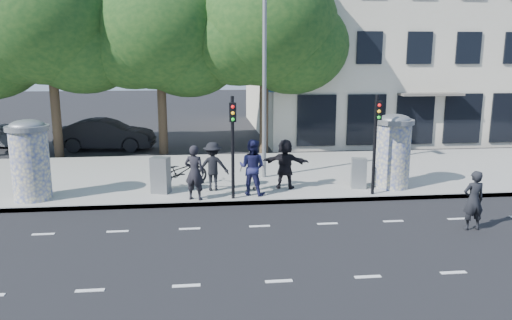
{
  "coord_description": "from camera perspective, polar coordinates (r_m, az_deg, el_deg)",
  "views": [
    {
      "loc": [
        -1.6,
        -12.16,
        4.82
      ],
      "look_at": [
        0.13,
        3.5,
        1.51
      ],
      "focal_mm": 35.0,
      "sensor_mm": 36.0,
      "label": 1
    }
  ],
  "objects": [
    {
      "name": "tree_center",
      "position": [
        24.71,
        0.95,
        15.31
      ],
      "size": [
        7.0,
        7.0,
        9.3
      ],
      "color": "#38281C",
      "rests_on": "ground"
    },
    {
      "name": "bicycle",
      "position": [
        18.28,
        -8.65,
        -1.35
      ],
      "size": [
        1.43,
        2.16,
        1.07
      ],
      "primitive_type": "imported",
      "rotation": [
        0.0,
        0.0,
        1.96
      ],
      "color": "black",
      "rests_on": "sidewalk"
    },
    {
      "name": "cabinet_right",
      "position": [
        18.21,
        11.66,
        -1.49
      ],
      "size": [
        0.58,
        0.47,
        1.09
      ],
      "primitive_type": "cube",
      "rotation": [
        0.0,
        0.0,
        -0.19
      ],
      "color": "gray",
      "rests_on": "sidewalk"
    },
    {
      "name": "car_mid",
      "position": [
        27.0,
        -16.76,
        2.8
      ],
      "size": [
        2.05,
        5.01,
        1.62
      ],
      "primitive_type": "imported",
      "rotation": [
        0.0,
        0.0,
        1.5
      ],
      "color": "black",
      "rests_on": "ground"
    },
    {
      "name": "traffic_pole_near",
      "position": [
        16.2,
        -2.68,
        2.64
      ],
      "size": [
        0.22,
        0.31,
        3.4
      ],
      "color": "black",
      "rests_on": "sidewalk"
    },
    {
      "name": "ped_c",
      "position": [
        16.93,
        -0.45,
        -0.82
      ],
      "size": [
        1.15,
        1.05,
        1.91
      ],
      "primitive_type": "imported",
      "rotation": [
        0.0,
        0.0,
        2.71
      ],
      "color": "#1C1D48",
      "rests_on": "sidewalk"
    },
    {
      "name": "ped_b",
      "position": [
        16.45,
        -7.04,
        -1.43
      ],
      "size": [
        0.78,
        0.64,
        1.83
      ],
      "primitive_type": "imported",
      "rotation": [
        0.0,
        0.0,
        2.79
      ],
      "color": "black",
      "rests_on": "sidewalk"
    },
    {
      "name": "lane_dash_near",
      "position": [
        11.18,
        2.63,
        -13.67
      ],
      "size": [
        32.0,
        0.12,
        0.01
      ],
      "primitive_type": "cube",
      "color": "silver",
      "rests_on": "ground"
    },
    {
      "name": "sidewalk",
      "position": [
        20.29,
        -1.6,
        -1.68
      ],
      "size": [
        40.0,
        8.0,
        0.15
      ],
      "primitive_type": "cube",
      "color": "gray",
      "rests_on": "ground"
    },
    {
      "name": "man_road",
      "position": [
        15.24,
        23.6,
        -4.25
      ],
      "size": [
        0.64,
        0.43,
        1.7
      ],
      "primitive_type": "imported",
      "rotation": [
        0.0,
        0.0,
        3.18
      ],
      "color": "black",
      "rests_on": "ground"
    },
    {
      "name": "traffic_pole_far",
      "position": [
        17.18,
        13.53,
        2.85
      ],
      "size": [
        0.22,
        0.31,
        3.4
      ],
      "color": "black",
      "rests_on": "sidewalk"
    },
    {
      "name": "building",
      "position": [
        34.93,
        17.08,
        13.27
      ],
      "size": [
        20.3,
        15.85,
        12.0
      ],
      "color": "beige",
      "rests_on": "ground"
    },
    {
      "name": "ad_column_left",
      "position": [
        17.88,
        -24.42,
        0.2
      ],
      "size": [
        1.36,
        1.36,
        2.65
      ],
      "color": "beige",
      "rests_on": "sidewalk"
    },
    {
      "name": "tree_near_left",
      "position": [
        24.97,
        -11.01,
        14.5
      ],
      "size": [
        6.8,
        6.8,
        8.97
      ],
      "color": "#38281C",
      "rests_on": "ground"
    },
    {
      "name": "ped_a",
      "position": [
        18.34,
        -24.29,
        -1.24
      ],
      "size": [
        0.95,
        0.76,
        1.69
      ],
      "primitive_type": "imported",
      "rotation": [
        0.0,
        0.0,
        3.44
      ],
      "color": "black",
      "rests_on": "sidewalk"
    },
    {
      "name": "cabinet_left",
      "position": [
        17.51,
        -10.85,
        -1.71
      ],
      "size": [
        0.71,
        0.61,
        1.26
      ],
      "primitive_type": "cube",
      "rotation": [
        0.0,
        0.0,
        -0.32
      ],
      "color": "slate",
      "rests_on": "sidewalk"
    },
    {
      "name": "ground",
      "position": [
        13.18,
        1.13,
        -9.6
      ],
      "size": [
        120.0,
        120.0,
        0.0
      ],
      "primitive_type": "plane",
      "color": "black",
      "rests_on": "ground"
    },
    {
      "name": "tree_mid_left",
      "position": [
        25.67,
        -22.67,
        14.72
      ],
      "size": [
        7.2,
        7.2,
        9.57
      ],
      "color": "#38281C",
      "rests_on": "ground"
    },
    {
      "name": "car_left",
      "position": [
        29.96,
        -26.83,
        2.59
      ],
      "size": [
        2.81,
        4.18,
        1.32
      ],
      "primitive_type": "imported",
      "rotation": [
        0.0,
        0.0,
        1.22
      ],
      "color": "slate",
      "rests_on": "ground"
    },
    {
      "name": "ped_e",
      "position": [
        17.48,
        -0.41,
        -1.02
      ],
      "size": [
        0.98,
        0.66,
        1.55
      ],
      "primitive_type": "imported",
      "rotation": [
        0.0,
        0.0,
        3.31
      ],
      "color": "slate",
      "rests_on": "sidewalk"
    },
    {
      "name": "ped_d",
      "position": [
        17.55,
        -4.96,
        -0.73
      ],
      "size": [
        1.13,
        0.67,
        1.72
      ],
      "primitive_type": "imported",
      "rotation": [
        0.0,
        0.0,
        3.11
      ],
      "color": "black",
      "rests_on": "sidewalk"
    },
    {
      "name": "lane_dash_far",
      "position": [
        14.48,
        0.41,
        -7.57
      ],
      "size": [
        32.0,
        0.12,
        0.01
      ],
      "primitive_type": "cube",
      "color": "silver",
      "rests_on": "ground"
    },
    {
      "name": "curb",
      "position": [
        16.49,
        -0.46,
        -4.87
      ],
      "size": [
        40.0,
        0.1,
        0.16
      ],
      "primitive_type": "cube",
      "color": "slate",
      "rests_on": "ground"
    },
    {
      "name": "ped_f",
      "position": [
        17.77,
        3.35,
        -0.43
      ],
      "size": [
        1.76,
        1.05,
        1.79
      ],
      "primitive_type": "imported",
      "rotation": [
        0.0,
        0.0,
        2.85
      ],
      "color": "black",
      "rests_on": "sidewalk"
    },
    {
      "name": "street_lamp",
      "position": [
        18.95,
        1.0,
        11.77
      ],
      "size": [
        0.25,
        0.93,
        8.0
      ],
      "color": "slate",
      "rests_on": "sidewalk"
    },
    {
      "name": "ad_column_right",
      "position": [
        18.48,
        15.41,
        1.19
      ],
      "size": [
        1.36,
        1.36,
        2.65
      ],
      "color": "beige",
      "rests_on": "sidewalk"
    }
  ]
}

